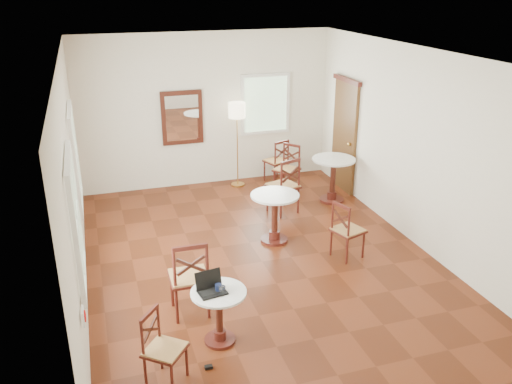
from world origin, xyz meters
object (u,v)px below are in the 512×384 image
Objects in this scene: cafe_table_mid at (275,212)px; cafe_table_back at (333,175)px; cafe_table_near at (219,311)px; mouse at (219,288)px; chair_near_a at (189,277)px; navy_mug at (219,288)px; chair_mid_a at (284,186)px; chair_back_a at (277,161)px; chair_back_b at (287,169)px; chair_near_b at (163,348)px; power_adapter at (209,367)px; chair_mid_b at (347,230)px; laptop at (211,287)px; water_glass at (222,291)px; floor_lamp at (237,116)px.

cafe_table_back reaches higher than cafe_table_mid.
cafe_table_near is 0.28m from mouse.
chair_near_a reaches higher than cafe_table_back.
chair_mid_a is at bearing 58.58° from navy_mug.
chair_back_a is 0.97× the size of chair_back_b.
power_adapter is at bearing -45.53° from chair_near_b.
cafe_table_near is at bearing 61.24° from power_adapter.
chair_mid_b reaches higher than cafe_table_mid.
mouse is at bearing 72.54° from navy_mug.
navy_mug is (0.09, -0.04, -0.01)m from laptop.
mouse is at bearing 92.24° from water_glass.
floor_lamp is at bearing 71.88° from cafe_table_near.
floor_lamp reaches higher than chair_near_a.
chair_mid_a is at bearing -167.33° from cafe_table_back.
chair_mid_b reaches higher than laptop.
chair_back_a is at bearing -19.71° from chair_mid_b.
laptop is (-2.47, -4.71, 0.27)m from chair_back_a.
cafe_table_mid is at bearing 0.16° from chair_near_b.
floor_lamp is 5.07m from laptop.
floor_lamp is (1.77, 4.12, 0.92)m from chair_near_a.
water_glass reaches higher than cafe_table_near.
cafe_table_near is at bearing 139.45° from navy_mug.
cafe_table_mid reaches higher than mouse.
chair_back_b is (-0.63, 0.74, -0.06)m from cafe_table_back.
power_adapter is at bearing 40.79° from chair_mid_a.
power_adapter is (-2.64, -4.62, -0.44)m from chair_back_b.
chair_mid_a is (0.53, 1.01, 0.02)m from cafe_table_mid.
cafe_table_mid is at bearing 56.85° from cafe_table_near.
cafe_table_mid is 1.14m from chair_mid_a.
chair_near_b reaches higher than mouse.
chair_mid_b is (2.29, 1.40, 0.03)m from cafe_table_near.
chair_near_a is (-1.66, -1.56, 0.02)m from cafe_table_mid.
cafe_table_mid is at bearing -135.97° from chair_near_a.
laptop reaches higher than cafe_table_near.
chair_back_a is at bearing 63.29° from cafe_table_near.
cafe_table_mid is 1.18m from chair_mid_b.
cafe_table_mid is 2.20m from chair_back_b.
floor_lamp is (0.12, 2.56, 0.94)m from cafe_table_mid.
cafe_table_mid is 2.66m from navy_mug.
navy_mug is 1.08× the size of water_glass.
chair_near_a is at bearing 88.85° from power_adapter.
chair_near_a is at bearing 92.71° from laptop.
chair_near_b is at bearing -150.13° from laptop.
chair_near_a and chair_mid_a have the same top height.
chair_mid_a is 3.75m from mouse.
chair_back_a is 5.29m from mouse.
chair_mid_a is (2.19, 2.57, 0.00)m from chair_near_a.
chair_near_a is at bearing 31.58° from chair_mid_a.
water_glass is (-2.27, -1.49, 0.28)m from chair_mid_b.
water_glass is at bearing -76.97° from cafe_table_near.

